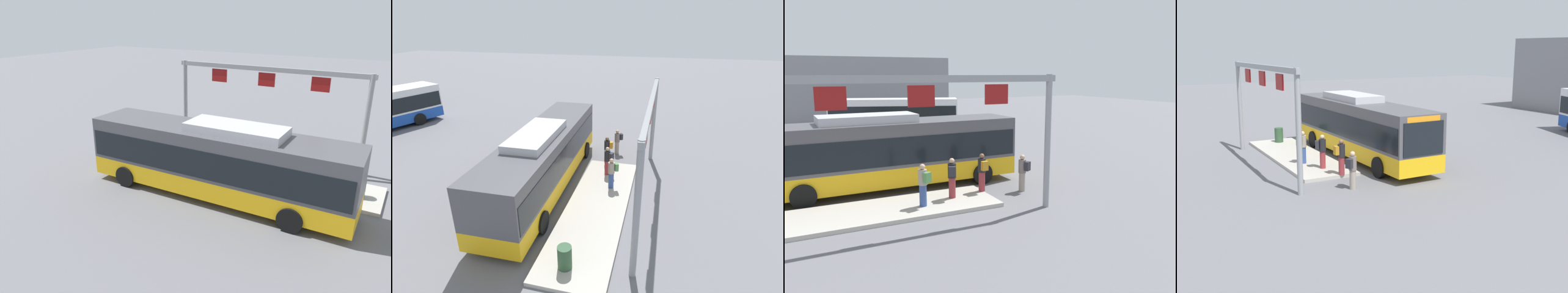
{
  "view_description": "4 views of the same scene",
  "coord_description": "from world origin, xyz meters",
  "views": [
    {
      "loc": [
        -7.03,
        13.35,
        7.76
      ],
      "look_at": [
        2.2,
        -1.93,
        1.37
      ],
      "focal_mm": 34.25,
      "sensor_mm": 36.0,
      "label": 1
    },
    {
      "loc": [
        -13.68,
        -5.77,
        8.5
      ],
      "look_at": [
        2.69,
        -1.65,
        1.39
      ],
      "focal_mm": 28.44,
      "sensor_mm": 36.0,
      "label": 2
    },
    {
      "loc": [
        -4.25,
        -17.79,
        5.23
      ],
      "look_at": [
        4.02,
        -1.2,
        1.84
      ],
      "focal_mm": 36.91,
      "sensor_mm": 36.0,
      "label": 3
    },
    {
      "loc": [
        22.59,
        -11.49,
        5.94
      ],
      "look_at": [
        3.56,
        -1.16,
        1.38
      ],
      "focal_mm": 43.06,
      "sensor_mm": 36.0,
      "label": 4
    }
  ],
  "objects": [
    {
      "name": "person_waiting_far",
      "position": [
        0.44,
        -3.5,
        1.05
      ],
      "size": [
        0.5,
        0.6,
        1.67
      ],
      "rotation": [
        0.0,
        0.0,
        1.99
      ],
      "color": "#334C8C",
      "rests_on": "platform_curb"
    },
    {
      "name": "bus_main",
      "position": [
        -0.01,
        -0.0,
        1.81
      ],
      "size": [
        11.96,
        2.86,
        3.46
      ],
      "rotation": [
        0.0,
        0.0,
        0.02
      ],
      "color": "#EAAD14",
      "rests_on": "ground"
    },
    {
      "name": "platform_curb",
      "position": [
        -1.58,
        -3.13,
        0.08
      ],
      "size": [
        10.0,
        2.8,
        0.16
      ],
      "primitive_type": "cube",
      "color": "#B2ADA3",
      "rests_on": "ground"
    },
    {
      "name": "person_waiting_near",
      "position": [
        1.83,
        -3.02,
        1.05
      ],
      "size": [
        0.47,
        0.59,
        1.67
      ],
      "rotation": [
        0.0,
        0.0,
        1.22
      ],
      "color": "maroon",
      "rests_on": "platform_curb"
    },
    {
      "name": "ground_plane",
      "position": [
        0.0,
        0.0,
        0.0
      ],
      "size": [
        120.0,
        120.0,
        0.0
      ],
      "primitive_type": "plane",
      "color": "slate"
    },
    {
      "name": "person_waiting_mid",
      "position": [
        3.37,
        -2.72,
        1.05
      ],
      "size": [
        0.35,
        0.53,
        1.67
      ],
      "rotation": [
        0.0,
        0.0,
        1.59
      ],
      "color": "maroon",
      "rests_on": "platform_curb"
    },
    {
      "name": "person_boarding",
      "position": [
        5.23,
        -3.04,
        0.89
      ],
      "size": [
        0.52,
        0.61,
        1.67
      ],
      "rotation": [
        0.0,
        0.0,
        2.08
      ],
      "color": "gray",
      "rests_on": "ground"
    },
    {
      "name": "trash_bin",
      "position": [
        -5.55,
        -2.88,
        0.61
      ],
      "size": [
        0.52,
        0.52,
        0.9
      ],
      "primitive_type": "cylinder",
      "color": "#2D5133",
      "rests_on": "platform_curb"
    },
    {
      "name": "platform_sign_gantry",
      "position": [
        -0.13,
        -5.26,
        3.81
      ],
      "size": [
        10.49,
        0.24,
        5.2
      ],
      "color": "gray",
      "rests_on": "ground"
    }
  ]
}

